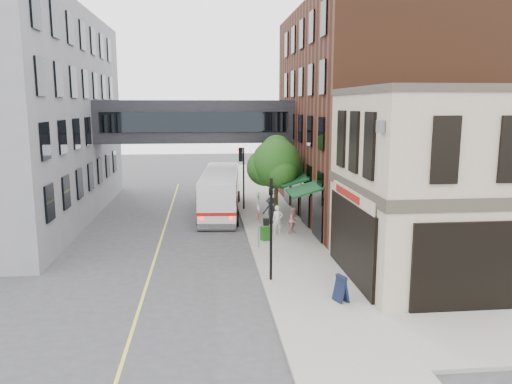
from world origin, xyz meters
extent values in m
plane|color=#38383A|center=(0.00, 0.00, 0.00)|extent=(120.00, 120.00, 0.00)
cube|color=gray|center=(2.00, 14.00, 0.07)|extent=(4.00, 60.00, 0.15)
cube|color=tan|center=(9.00, 2.00, 4.08)|extent=(10.00, 8.00, 8.15)
cube|color=#38332B|center=(9.00, 2.00, 4.15)|extent=(10.12, 8.12, 0.50)
cube|color=#38332B|center=(9.00, 2.00, 8.30)|extent=(10.12, 8.12, 0.30)
cube|color=black|center=(3.94, 2.00, 1.85)|extent=(0.14, 6.40, 3.40)
cube|color=black|center=(3.90, 2.00, 1.85)|extent=(0.04, 5.90, 3.00)
cube|color=maroon|center=(3.88, 2.60, 3.80)|extent=(0.03, 3.60, 0.32)
cube|color=#4C2817|center=(10.00, 15.00, 7.00)|extent=(12.00, 18.00, 14.00)
cube|color=#0C3815|center=(3.14, 13.75, 3.00)|extent=(1.80, 13.00, 0.40)
cube|color=black|center=(-3.00, 18.00, 6.50)|extent=(14.00, 3.00, 3.00)
cube|color=black|center=(-3.00, 16.45, 6.50)|extent=(13.00, 0.08, 1.40)
cube|color=black|center=(-3.00, 19.55, 6.50)|extent=(13.00, 0.08, 1.40)
cylinder|color=black|center=(0.40, 2.00, 2.40)|extent=(0.12, 0.12, 4.50)
cube|color=black|center=(0.18, 2.00, 2.75)|extent=(0.25, 0.22, 0.30)
imported|color=black|center=(0.40, 2.00, 4.25)|extent=(0.20, 0.16, 1.00)
cylinder|color=black|center=(0.40, 17.00, 2.40)|extent=(0.12, 0.12, 4.50)
cube|color=black|center=(0.18, 17.00, 2.75)|extent=(0.25, 0.22, 0.30)
cube|color=black|center=(0.18, 17.00, 4.15)|extent=(0.28, 0.28, 1.00)
sphere|color=#FF0C05|center=(0.02, 17.00, 4.50)|extent=(0.18, 0.18, 0.18)
cylinder|color=gray|center=(0.40, 7.00, 1.65)|extent=(0.08, 0.08, 3.00)
cube|color=white|center=(0.38, 7.00, 2.35)|extent=(0.03, 0.75, 0.22)
cube|color=#0C591E|center=(0.38, 7.00, 2.90)|extent=(0.03, 0.70, 0.18)
cube|color=#B20C0C|center=(0.38, 7.00, 1.85)|extent=(0.03, 0.30, 0.40)
cylinder|color=#382619|center=(2.20, 13.00, 1.55)|extent=(0.28, 0.28, 2.80)
sphere|color=#124716|center=(2.20, 13.00, 3.95)|extent=(3.20, 3.20, 3.20)
sphere|color=#124716|center=(3.00, 13.50, 3.55)|extent=(2.20, 2.20, 2.20)
sphere|color=#124716|center=(1.50, 13.30, 3.65)|extent=(2.40, 2.40, 2.40)
sphere|color=#124716|center=(2.30, 13.60, 4.75)|extent=(2.00, 2.00, 2.00)
cube|color=#D8CC4C|center=(-5.00, 10.00, 0.01)|extent=(0.12, 40.00, 0.01)
cube|color=silver|center=(-1.30, 16.52, 1.58)|extent=(3.28, 11.20, 2.78)
cube|color=black|center=(-1.30, 16.52, 2.06)|extent=(3.32, 11.01, 1.01)
cube|color=#B20C0C|center=(-1.30, 16.52, 1.10)|extent=(3.34, 11.22, 0.21)
cylinder|color=black|center=(-2.82, 12.60, 0.48)|extent=(0.36, 0.98, 0.96)
cylinder|color=black|center=(-0.43, 12.41, 0.48)|extent=(0.36, 0.98, 0.96)
cylinder|color=black|center=(-2.21, 20.26, 0.48)|extent=(0.36, 0.98, 0.96)
cylinder|color=black|center=(0.19, 20.06, 0.48)|extent=(0.36, 0.98, 0.96)
imported|color=white|center=(1.82, 9.67, 1.00)|extent=(0.64, 0.43, 1.71)
imported|color=pink|center=(2.81, 9.77, 0.92)|extent=(0.95, 0.91, 1.55)
imported|color=#22232A|center=(1.74, 12.15, 1.02)|extent=(1.30, 1.16, 1.75)
cube|color=#195914|center=(0.90, 8.36, 0.56)|extent=(0.52, 0.49, 0.82)
cube|color=black|center=(2.79, -0.72, 0.68)|extent=(0.57, 0.69, 1.06)
camera|label=1|loc=(-2.40, -18.69, 7.75)|focal=35.00mm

